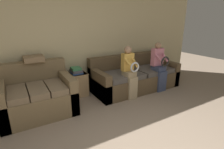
{
  "coord_description": "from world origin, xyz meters",
  "views": [
    {
      "loc": [
        -1.18,
        -1.12,
        1.76
      ],
      "look_at": [
        0.48,
        1.7,
        0.71
      ],
      "focal_mm": 28.0,
      "sensor_mm": 36.0,
      "label": 1
    }
  ],
  "objects_px": {
    "child_right_seated": "(159,65)",
    "side_shelf": "(77,84)",
    "book_stack": "(76,71)",
    "throw_pillow": "(34,58)",
    "child_left_seated": "(130,70)",
    "couch_main": "(134,77)",
    "couch_side": "(37,96)"
  },
  "relations": [
    {
      "from": "side_shelf",
      "to": "book_stack",
      "type": "bearing_deg",
      "value": 31.83
    },
    {
      "from": "couch_side",
      "to": "throw_pillow",
      "type": "relative_size",
      "value": 3.53
    },
    {
      "from": "side_shelf",
      "to": "child_right_seated",
      "type": "bearing_deg",
      "value": -20.17
    },
    {
      "from": "couch_main",
      "to": "throw_pillow",
      "type": "relative_size",
      "value": 6.11
    },
    {
      "from": "couch_main",
      "to": "child_left_seated",
      "type": "relative_size",
      "value": 1.91
    },
    {
      "from": "couch_side",
      "to": "child_right_seated",
      "type": "height_order",
      "value": "child_right_seated"
    },
    {
      "from": "couch_side",
      "to": "child_right_seated",
      "type": "relative_size",
      "value": 1.08
    },
    {
      "from": "child_left_seated",
      "to": "throw_pillow",
      "type": "relative_size",
      "value": 3.21
    },
    {
      "from": "child_right_seated",
      "to": "side_shelf",
      "type": "xyz_separation_m",
      "value": [
        -1.92,
        0.7,
        -0.37
      ]
    },
    {
      "from": "side_shelf",
      "to": "book_stack",
      "type": "xyz_separation_m",
      "value": [
        0.01,
        0.0,
        0.33
      ]
    },
    {
      "from": "book_stack",
      "to": "throw_pillow",
      "type": "bearing_deg",
      "value": -179.06
    },
    {
      "from": "couch_side",
      "to": "book_stack",
      "type": "distance_m",
      "value": 1.03
    },
    {
      "from": "child_left_seated",
      "to": "side_shelf",
      "type": "bearing_deg",
      "value": 145.17
    },
    {
      "from": "side_shelf",
      "to": "couch_main",
      "type": "bearing_deg",
      "value": -11.75
    },
    {
      "from": "couch_main",
      "to": "couch_side",
      "type": "distance_m",
      "value": 2.38
    },
    {
      "from": "couch_side",
      "to": "side_shelf",
      "type": "bearing_deg",
      "value": 21.63
    },
    {
      "from": "child_right_seated",
      "to": "book_stack",
      "type": "relative_size",
      "value": 3.9
    },
    {
      "from": "child_right_seated",
      "to": "side_shelf",
      "type": "distance_m",
      "value": 2.07
    },
    {
      "from": "book_stack",
      "to": "side_shelf",
      "type": "bearing_deg",
      "value": -148.17
    },
    {
      "from": "child_right_seated",
      "to": "couch_main",
      "type": "bearing_deg",
      "value": 138.61
    },
    {
      "from": "couch_side",
      "to": "child_left_seated",
      "type": "distance_m",
      "value": 1.98
    },
    {
      "from": "child_right_seated",
      "to": "book_stack",
      "type": "xyz_separation_m",
      "value": [
        -1.91,
        0.71,
        -0.04
      ]
    },
    {
      "from": "book_stack",
      "to": "throw_pillow",
      "type": "height_order",
      "value": "throw_pillow"
    },
    {
      "from": "couch_side",
      "to": "child_right_seated",
      "type": "distance_m",
      "value": 2.87
    },
    {
      "from": "couch_side",
      "to": "throw_pillow",
      "type": "height_order",
      "value": "throw_pillow"
    },
    {
      "from": "child_left_seated",
      "to": "child_right_seated",
      "type": "height_order",
      "value": "child_right_seated"
    },
    {
      "from": "child_left_seated",
      "to": "throw_pillow",
      "type": "xyz_separation_m",
      "value": [
        -1.86,
        0.69,
        0.34
      ]
    },
    {
      "from": "child_left_seated",
      "to": "side_shelf",
      "type": "distance_m",
      "value": 1.29
    },
    {
      "from": "child_left_seated",
      "to": "book_stack",
      "type": "distance_m",
      "value": 1.23
    },
    {
      "from": "side_shelf",
      "to": "throw_pillow",
      "type": "distance_m",
      "value": 1.12
    },
    {
      "from": "side_shelf",
      "to": "throw_pillow",
      "type": "bearing_deg",
      "value": -179.39
    },
    {
      "from": "child_right_seated",
      "to": "throw_pillow",
      "type": "bearing_deg",
      "value": 165.93
    }
  ]
}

